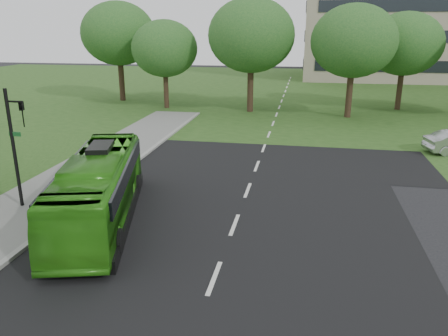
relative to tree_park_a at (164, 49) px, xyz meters
name	(u,v)px	position (x,y,z in m)	size (l,w,h in m)	color
ground	(226,249)	(11.02, -27.67, -5.71)	(160.00, 160.00, 0.00)	black
street_surfaces	(269,121)	(10.65, -4.92, -5.68)	(120.00, 120.00, 0.15)	black
tree_park_a	(164,49)	(0.00, 0.00, 0.00)	(6.33, 6.33, 8.41)	black
tree_park_b	(251,35)	(8.42, -0.49, 1.24)	(7.86, 7.86, 10.30)	black
tree_park_c	(354,41)	(17.32, -1.69, 0.81)	(7.24, 7.24, 9.62)	black
tree_park_d	(405,44)	(22.43, 3.21, 0.46)	(6.89, 6.89, 9.11)	black
tree_park_f	(118,34)	(-6.21, 3.69, 1.32)	(7.74, 7.74, 10.33)	black
bus	(99,188)	(5.52, -26.13, -4.34)	(2.31, 9.86, 2.75)	#379A1A
traffic_light	(16,141)	(1.74, -25.67, -2.63)	(0.84, 0.23, 5.24)	black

